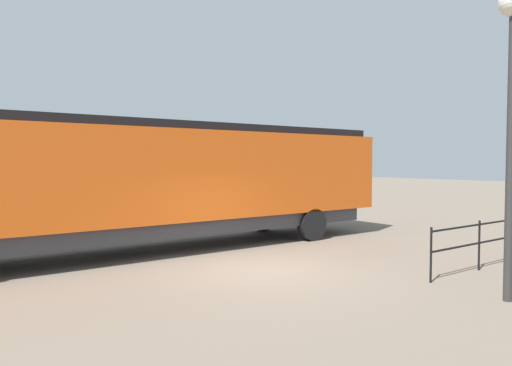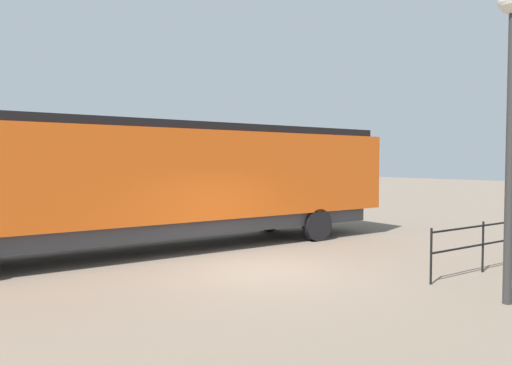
# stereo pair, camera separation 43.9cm
# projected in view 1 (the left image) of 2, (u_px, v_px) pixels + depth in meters

# --- Properties ---
(ground_plane) EXTENTS (120.00, 120.00, 0.00)m
(ground_plane) POSITION_uv_depth(u_px,v_px,m) (265.00, 271.00, 11.74)
(ground_plane) COLOR #756656
(locomotive) EXTENTS (3.13, 16.23, 3.86)m
(locomotive) POSITION_uv_depth(u_px,v_px,m) (170.00, 178.00, 14.60)
(locomotive) COLOR #D15114
(locomotive) RESTS_ON ground_plane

